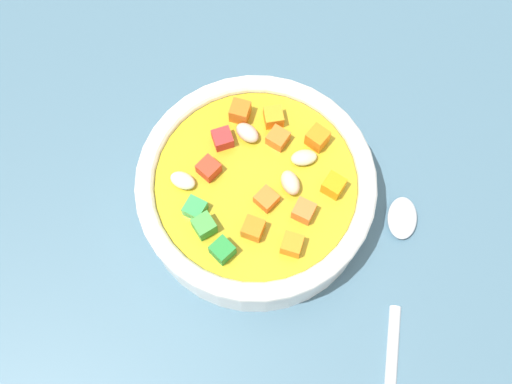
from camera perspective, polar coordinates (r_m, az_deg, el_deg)
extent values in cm
cube|color=#42667A|center=(55.92, 0.00, -1.26)|extent=(140.00, 140.00, 2.00)
cylinder|color=white|center=(53.06, 0.00, -0.16)|extent=(18.02, 18.02, 4.10)
torus|color=white|center=(50.74, 0.00, 0.84)|extent=(18.41, 18.41, 1.47)
cylinder|color=#B09C1D|center=(50.96, 0.00, 0.74)|extent=(15.42, 15.42, 0.40)
cube|color=orange|center=(52.38, 1.50, 6.39)|extent=(1.79, 1.79, 1.27)
cube|color=orange|center=(51.64, 5.24, 4.60)|extent=(1.89, 1.89, 1.52)
ellipsoid|color=beige|center=(51.83, -0.74, 5.06)|extent=(1.95, 2.34, 1.14)
cube|color=red|center=(50.70, -4.04, 2.02)|extent=(1.83, 1.83, 1.18)
cube|color=green|center=(49.80, -5.41, -0.99)|extent=(1.99, 1.99, 1.11)
ellipsoid|color=beige|center=(50.11, 2.94, 0.79)|extent=(1.46, 2.10, 1.34)
cube|color=orange|center=(49.42, 4.09, -1.62)|extent=(1.99, 1.99, 1.27)
cube|color=orange|center=(49.78, 1.03, -0.53)|extent=(1.83, 1.83, 1.03)
cube|color=orange|center=(48.83, -0.24, -3.13)|extent=(2.01, 2.01, 1.35)
ellipsoid|color=beige|center=(51.29, 3.99, 3.11)|extent=(2.29, 1.82, 0.87)
ellipsoid|color=beige|center=(50.64, -6.23, 0.97)|extent=(2.24, 2.36, 0.91)
cube|color=green|center=(49.00, -4.42, -2.89)|extent=(1.55, 1.55, 1.43)
cube|color=orange|center=(50.26, 6.61, 0.56)|extent=(1.95, 1.95, 1.41)
cube|color=red|center=(51.65, -2.86, 4.54)|extent=(1.62, 1.62, 1.17)
cube|color=orange|center=(48.60, 3.39, -4.33)|extent=(2.02, 2.02, 1.35)
cube|color=orange|center=(51.67, 1.88, 4.59)|extent=(1.94, 1.94, 1.11)
cube|color=orange|center=(52.46, -1.36, 6.85)|extent=(2.02, 2.02, 1.50)
cube|color=#228432|center=(48.39, -2.86, -4.96)|extent=(1.78, 1.78, 1.40)
ellipsoid|color=silver|center=(55.27, 12.31, -2.17)|extent=(4.00, 4.30, 1.03)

